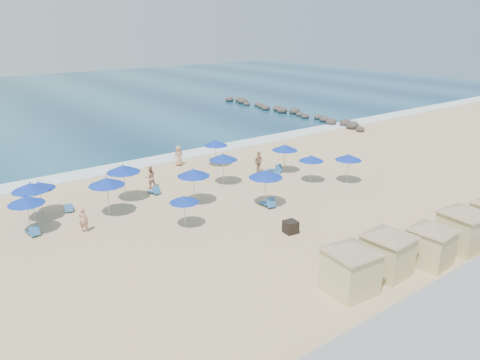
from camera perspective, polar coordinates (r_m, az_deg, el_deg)
name	(u,v)px	position (r m, az deg, el deg)	size (l,w,h in m)	color
ground	(273,214)	(30.50, 4.05, -4.13)	(160.00, 160.00, 0.00)	tan
ocean	(38,102)	(79.17, -23.38, 8.73)	(160.00, 80.00, 0.06)	navy
surf_line	(160,160)	(42.68, -9.73, 2.47)	(160.00, 2.50, 0.08)	white
rock_jetty	(287,111)	(63.71, 5.70, 8.35)	(2.56, 26.66, 0.96)	#2E2826
trash_bin	(291,227)	(27.82, 6.19, -5.71)	(0.75, 0.75, 0.75)	black
cabana_0	(351,260)	(22.06, 13.40, -9.49)	(4.44, 4.44, 2.80)	beige
cabana_1	(388,245)	(24.02, 17.62, -7.51)	(4.39, 4.39, 2.76)	beige
cabana_2	(432,237)	(25.75, 22.35, -6.48)	(4.12, 4.12, 2.60)	beige
cabana_3	(464,221)	(28.05, 25.64, -4.54)	(4.54, 4.54, 2.86)	beige
umbrella_0	(30,187)	(31.30, -24.20, -0.77)	(2.29, 2.29, 2.61)	#A5A8AD
umbrella_1	(26,200)	(29.60, -24.64, -2.25)	(2.12, 2.12, 2.42)	#A5A8AD
umbrella_2	(39,185)	(32.17, -23.31, -0.61)	(2.04, 2.04, 2.32)	#A5A8AD
umbrella_3	(184,199)	(28.07, -6.83, -2.35)	(1.82, 1.82, 2.07)	#A5A8AD
umbrella_4	(123,169)	(32.84, -14.05, 1.35)	(2.35, 2.35, 2.68)	#A5A8AD
umbrella_5	(193,173)	(31.46, -5.70, 0.90)	(2.27, 2.27, 2.58)	#A5A8AD
umbrella_6	(266,174)	(30.90, 3.15, 0.75)	(2.33, 2.33, 2.65)	#A5A8AD
umbrella_7	(223,157)	(35.23, -2.06, 2.85)	(2.20, 2.20, 2.51)	#A5A8AD
umbrella_8	(311,158)	(36.13, 8.69, 2.63)	(1.95, 1.95, 2.22)	#A5A8AD
umbrella_9	(216,143)	(39.83, -3.00, 4.54)	(2.08, 2.08, 2.37)	#A5A8AD
umbrella_10	(285,148)	(38.23, 5.50, 3.96)	(2.14, 2.14, 2.44)	#A5A8AD
umbrella_11	(348,157)	(36.53, 13.08, 2.72)	(2.06, 2.06, 2.35)	#A5A8AD
umbrella_12	(106,182)	(30.58, -15.98, -0.19)	(2.32, 2.32, 2.64)	#A5A8AD
beach_chair_0	(33,232)	(29.95, -23.93, -5.76)	(0.61, 1.25, 0.67)	#2A609C
beach_chair_1	(69,208)	(32.73, -20.11, -3.24)	(0.83, 1.22, 0.62)	#2A609C
beach_chair_2	(154,191)	(34.34, -10.39, -1.31)	(0.61, 1.22, 0.65)	#2A609C
beach_chair_3	(268,203)	(31.51, 3.47, -2.81)	(0.89, 1.50, 0.77)	#2A609C
beach_chair_4	(274,176)	(37.10, 4.20, 0.55)	(0.71, 1.40, 0.75)	#2A609C
beach_chair_5	(276,169)	(38.76, 4.41, 1.35)	(0.62, 1.35, 0.74)	#2A609C
beachgoer_0	(83,220)	(29.12, -18.54, -4.61)	(0.57, 0.37, 1.55)	tan
beachgoer_1	(150,177)	(35.32, -10.89, 0.33)	(0.84, 0.65, 1.73)	tan
beachgoer_2	(258,162)	(38.36, 2.26, 2.20)	(1.05, 0.44, 1.79)	tan
beachgoer_3	(179,156)	(40.56, -7.49, 2.95)	(0.86, 0.56, 1.76)	tan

